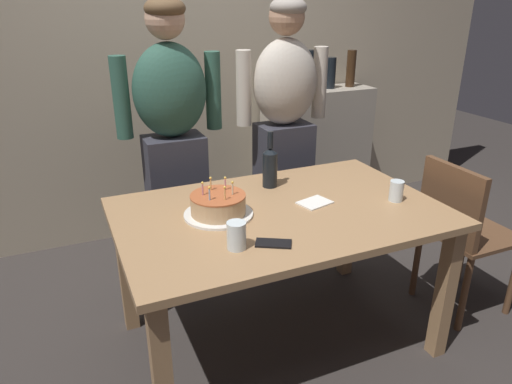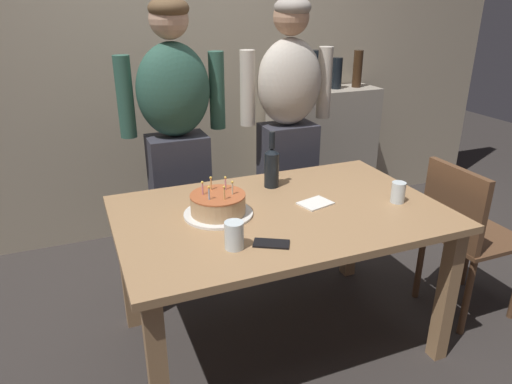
% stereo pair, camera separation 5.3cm
% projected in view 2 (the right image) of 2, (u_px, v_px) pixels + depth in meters
% --- Properties ---
extents(ground_plane, '(10.00, 10.00, 0.00)m').
position_uv_depth(ground_plane, '(278.00, 338.00, 2.46)').
color(ground_plane, '#332D2B').
extents(back_wall, '(5.20, 0.10, 2.60)m').
position_uv_depth(back_wall, '(190.00, 52.00, 3.29)').
color(back_wall, tan).
rests_on(back_wall, ground_plane).
extents(dining_table, '(1.50, 0.96, 0.74)m').
position_uv_depth(dining_table, '(280.00, 229.00, 2.21)').
color(dining_table, '#A37A51').
rests_on(dining_table, ground_plane).
extents(birthday_cake, '(0.31, 0.31, 0.17)m').
position_uv_depth(birthday_cake, '(218.00, 205.00, 2.11)').
color(birthday_cake, white).
rests_on(birthday_cake, dining_table).
extents(water_glass_near, '(0.08, 0.08, 0.11)m').
position_uv_depth(water_glass_near, '(234.00, 235.00, 1.83)').
color(water_glass_near, silver).
rests_on(water_glass_near, dining_table).
extents(water_glass_far, '(0.07, 0.07, 0.10)m').
position_uv_depth(water_glass_far, '(398.00, 192.00, 2.25)').
color(water_glass_far, silver).
rests_on(water_glass_far, dining_table).
extents(wine_bottle, '(0.08, 0.08, 0.29)m').
position_uv_depth(wine_bottle, '(272.00, 166.00, 2.41)').
color(wine_bottle, black).
rests_on(wine_bottle, dining_table).
extents(cell_phone, '(0.16, 0.13, 0.01)m').
position_uv_depth(cell_phone, '(271.00, 244.00, 1.87)').
color(cell_phone, black).
rests_on(cell_phone, dining_table).
extents(napkin_stack, '(0.18, 0.15, 0.01)m').
position_uv_depth(napkin_stack, '(315.00, 203.00, 2.24)').
color(napkin_stack, white).
rests_on(napkin_stack, dining_table).
extents(person_man_bearded, '(0.61, 0.27, 1.66)m').
position_uv_depth(person_man_bearded, '(177.00, 144.00, 2.71)').
color(person_man_bearded, '#33333D').
rests_on(person_man_bearded, ground_plane).
extents(person_woman_cardigan, '(0.61, 0.27, 1.66)m').
position_uv_depth(person_woman_cardigan, '(288.00, 131.00, 2.95)').
color(person_woman_cardigan, '#33333D').
rests_on(person_woman_cardigan, ground_plane).
extents(dining_chair, '(0.42, 0.42, 0.87)m').
position_uv_depth(dining_chair, '(464.00, 229.00, 2.49)').
color(dining_chair, brown).
rests_on(dining_chair, ground_plane).
extents(shelf_cabinet, '(0.86, 0.30, 1.30)m').
position_uv_depth(shelf_cabinet, '(322.00, 151.00, 3.74)').
color(shelf_cabinet, '#9E9384').
rests_on(shelf_cabinet, ground_plane).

